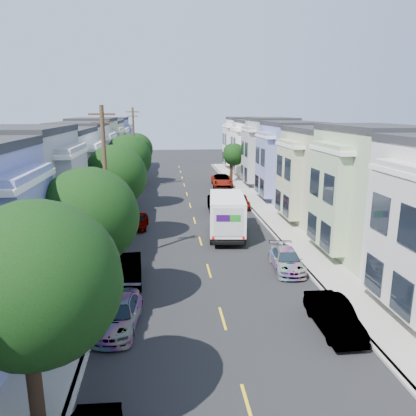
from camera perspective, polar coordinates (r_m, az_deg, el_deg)
ground at (r=25.76m, az=0.13°, el=-8.85°), size 160.00×160.00×0.00m
road_slab at (r=39.97m, az=-2.25°, el=-0.62°), size 12.00×70.00×0.02m
curb_left at (r=40.02m, az=-10.92°, el=-0.75°), size 0.30×70.00×0.15m
curb_right at (r=40.81m, az=6.26°, el=-0.30°), size 0.30×70.00×0.15m
sidewalk_left at (r=40.15m, az=-12.77°, el=-0.80°), size 2.60×70.00×0.15m
sidewalk_right at (r=41.10m, az=8.03°, el=-0.25°), size 2.60×70.00×0.15m
centerline at (r=39.98m, az=-2.25°, el=-0.64°), size 0.12×70.00×0.01m
townhouse_row_left at (r=40.79m, az=-18.07°, el=-1.02°), size 5.00×70.00×8.50m
townhouse_row_right at (r=42.20m, az=13.03°, el=-0.21°), size 5.00×70.00×8.50m
tree_a at (r=12.41m, az=-23.24°, el=-9.81°), size 4.70×4.70×7.53m
tree_b at (r=19.90m, az=-16.64°, el=-1.22°), size 4.70×4.70×7.32m
tree_c at (r=30.79m, az=-13.02°, el=4.39°), size 4.59×4.59×7.41m
tree_d at (r=41.60m, az=-11.32°, el=6.84°), size 4.70×4.70×7.49m
tree_e at (r=55.39m, az=-10.09°, el=8.13°), size 4.25×4.25×6.88m
tree_far_r at (r=56.20m, az=3.61°, el=7.47°), size 3.07×3.07×5.41m
utility_pole_near at (r=26.34m, az=-14.13°, el=2.94°), size 1.60×0.26×10.00m
utility_pole_far at (r=52.00m, az=-10.34°, el=8.24°), size 1.60×0.26×10.00m
fedex_truck at (r=32.30m, az=2.64°, el=-0.71°), size 2.66×6.92×3.32m
lead_sedan at (r=40.08m, az=1.25°, el=0.53°), size 1.80×4.63×1.52m
parked_left_b at (r=19.83m, az=-12.44°, el=-14.40°), size 2.20×4.45×1.29m
parked_left_c at (r=24.43m, az=-11.20°, el=-8.58°), size 1.80×4.45×1.45m
parked_left_d at (r=35.05m, az=-9.71°, el=-1.84°), size 1.65×3.86×1.23m
parked_right_a at (r=19.99m, az=17.27°, el=-14.31°), size 1.49×4.17×1.39m
parked_right_b at (r=26.23m, az=10.98°, el=-7.21°), size 2.09×4.33×1.26m
parked_right_c at (r=41.99m, az=4.27°, el=0.94°), size 2.52×4.81×1.29m
parked_right_d at (r=53.60m, az=1.96°, el=3.88°), size 2.88×5.67×1.54m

